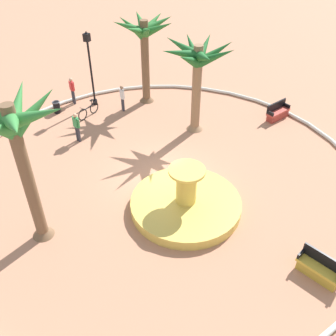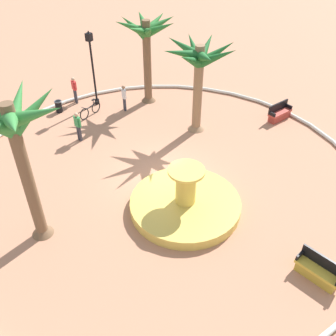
{
  "view_description": "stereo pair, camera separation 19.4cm",
  "coord_description": "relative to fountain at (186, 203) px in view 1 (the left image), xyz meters",
  "views": [
    {
      "loc": [
        12.48,
        6.77,
        11.42
      ],
      "look_at": [
        0.44,
        0.59,
        1.0
      ],
      "focal_mm": 40.83,
      "sensor_mm": 36.0,
      "label": 1
    },
    {
      "loc": [
        12.39,
        6.94,
        11.42
      ],
      "look_at": [
        0.44,
        0.59,
        1.0
      ],
      "focal_mm": 40.83,
      "sensor_mm": 36.0,
      "label": 2
    }
  ],
  "objects": [
    {
      "name": "ground_plane",
      "position": [
        -1.47,
        -1.97,
        -0.31
      ],
      "size": [
        80.0,
        80.0,
        0.0
      ],
      "primitive_type": "plane",
      "color": "tan"
    },
    {
      "name": "plaza_curb",
      "position": [
        -1.47,
        -1.97,
        -0.21
      ],
      "size": [
        19.35,
        19.35,
        0.2
      ],
      "primitive_type": "torus",
      "color": "silver",
      "rests_on": "ground"
    },
    {
      "name": "fountain",
      "position": [
        0.0,
        0.0,
        0.0
      ],
      "size": [
        4.72,
        4.72,
        2.12
      ],
      "color": "gold",
      "rests_on": "ground"
    },
    {
      "name": "palm_tree_near_fountain",
      "position": [
        3.96,
        -4.4,
        4.27
      ],
      "size": [
        3.62,
        3.81,
        6.09
      ],
      "color": "brown",
      "rests_on": "ground"
    },
    {
      "name": "palm_tree_by_curb",
      "position": [
        -6.1,
        -2.31,
        3.49
      ],
      "size": [
        3.9,
        3.98,
        5.07
      ],
      "color": "#8E6B4C",
      "rests_on": "ground"
    },
    {
      "name": "palm_tree_mid_plaza",
      "position": [
        -7.84,
        -6.4,
        3.65
      ],
      "size": [
        3.64,
        3.54,
        5.27
      ],
      "color": "brown",
      "rests_on": "ground"
    },
    {
      "name": "bench_east",
      "position": [
        -9.4,
        1.53,
        0.04
      ],
      "size": [
        1.66,
        1.11,
        1.0
      ],
      "color": "#B73D33",
      "rests_on": "ground"
    },
    {
      "name": "bench_west",
      "position": [
        1.02,
        5.68,
        0.04
      ],
      "size": [
        0.98,
        1.68,
        1.0
      ],
      "color": "gold",
      "rests_on": "ground"
    },
    {
      "name": "lamppost",
      "position": [
        -5.95,
        -9.03,
        2.35
      ],
      "size": [
        0.32,
        0.32,
        4.55
      ],
      "color": "black",
      "rests_on": "ground"
    },
    {
      "name": "trash_bin",
      "position": [
        -4.04,
        -10.42,
        0.08
      ],
      "size": [
        0.46,
        0.46,
        0.73
      ],
      "color": "black",
      "rests_on": "ground"
    },
    {
      "name": "bicycle_red_frame",
      "position": [
        -4.53,
        -8.44,
        0.08
      ],
      "size": [
        1.72,
        0.44,
        0.94
      ],
      "color": "black",
      "rests_on": "ground"
    },
    {
      "name": "person_cyclist_helmet",
      "position": [
        -6.09,
        -7.04,
        0.6
      ],
      "size": [
        0.38,
        0.42,
        1.62
      ],
      "color": "#33333D",
      "rests_on": "ground"
    },
    {
      "name": "person_cyclist_photo",
      "position": [
        -5.46,
        -10.27,
        0.64
      ],
      "size": [
        0.34,
        0.48,
        1.69
      ],
      "color": "#33333D",
      "rests_on": "ground"
    },
    {
      "name": "person_pedestrian_stroll",
      "position": [
        -2.15,
        -7.36,
        0.63
      ],
      "size": [
        0.29,
        0.51,
        1.67
      ],
      "color": "#33333D",
      "rests_on": "ground"
    }
  ]
}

